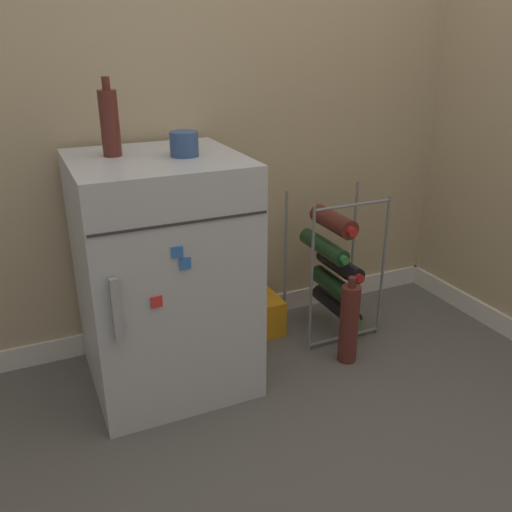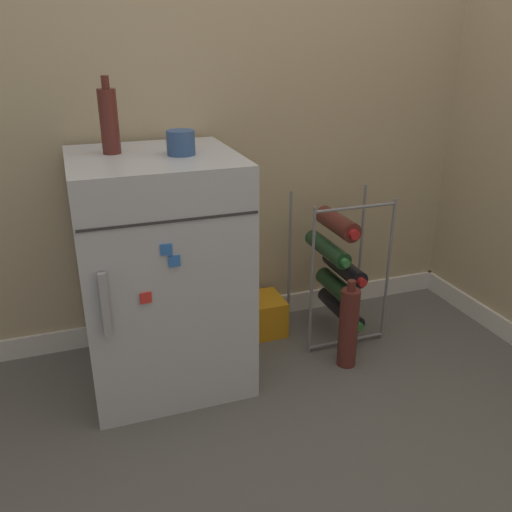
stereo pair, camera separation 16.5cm
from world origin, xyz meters
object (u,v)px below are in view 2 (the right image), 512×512
object	(u,v)px
fridge_top_cup	(181,143)
soda_box	(258,315)
mini_fridge	(161,271)
wine_rack	(338,268)
fridge_top_bottle	(109,120)
loose_bottle_floor	(348,327)

from	to	relation	value
fridge_top_cup	soda_box	bearing A→B (deg)	29.86
mini_fridge	wine_rack	world-z (taller)	mini_fridge
wine_rack	fridge_top_bottle	distance (m)	1.08
fridge_top_cup	loose_bottle_floor	xyz separation A→B (m)	(0.59, -0.16, -0.72)
soda_box	fridge_top_bottle	size ratio (longest dim) A/B	0.85
mini_fridge	soda_box	size ratio (longest dim) A/B	4.01
wine_rack	loose_bottle_floor	bearing A→B (deg)	-106.03
fridge_top_bottle	loose_bottle_floor	bearing A→B (deg)	-17.97
wine_rack	fridge_top_cup	bearing A→B (deg)	-173.49
fridge_top_bottle	loose_bottle_floor	world-z (taller)	fridge_top_bottle
wine_rack	fridge_top_cup	distance (m)	0.88
soda_box	fridge_top_cup	world-z (taller)	fridge_top_cup
mini_fridge	soda_box	distance (m)	0.58
wine_rack	loose_bottle_floor	distance (m)	0.28
soda_box	loose_bottle_floor	size ratio (longest dim) A/B	0.58
wine_rack	fridge_top_bottle	bearing A→B (deg)	178.40
loose_bottle_floor	mini_fridge	bearing A→B (deg)	164.25
fridge_top_cup	wine_rack	bearing A→B (deg)	6.51
wine_rack	mini_fridge	bearing A→B (deg)	-176.58
mini_fridge	loose_bottle_floor	world-z (taller)	mini_fridge
fridge_top_bottle	mini_fridge	bearing A→B (deg)	-29.13
mini_fridge	fridge_top_cup	xyz separation A→B (m)	(0.09, -0.03, 0.46)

